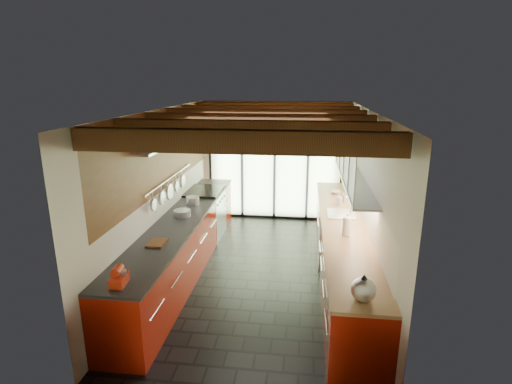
% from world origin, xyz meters
% --- Properties ---
extents(ground, '(5.50, 5.50, 0.00)m').
position_xyz_m(ground, '(0.00, 0.00, 0.00)').
color(ground, black).
rests_on(ground, ground).
extents(room_shell, '(5.50, 5.50, 5.50)m').
position_xyz_m(room_shell, '(0.00, 0.00, 1.65)').
color(room_shell, silver).
rests_on(room_shell, ground).
extents(ceiling_beams, '(3.14, 5.06, 4.90)m').
position_xyz_m(ceiling_beams, '(-0.00, 0.38, 2.46)').
color(ceiling_beams, '#593316').
rests_on(ceiling_beams, ground).
extents(glass_door, '(2.95, 0.10, 2.90)m').
position_xyz_m(glass_door, '(0.00, 2.69, 1.66)').
color(glass_door, '#C6EAAD').
rests_on(glass_door, ground).
extents(left_counter, '(0.68, 5.00, 0.92)m').
position_xyz_m(left_counter, '(-1.28, 0.00, 0.46)').
color(left_counter, '#951809').
rests_on(left_counter, ground).
extents(range_stove, '(0.66, 0.90, 0.97)m').
position_xyz_m(range_stove, '(-1.28, 1.45, 0.47)').
color(range_stove, silver).
rests_on(range_stove, ground).
extents(right_counter, '(0.68, 5.00, 0.92)m').
position_xyz_m(right_counter, '(1.27, 0.00, 0.46)').
color(right_counter, '#951809').
rests_on(right_counter, ground).
extents(sink_assembly, '(0.45, 0.52, 0.43)m').
position_xyz_m(sink_assembly, '(1.29, 0.40, 0.96)').
color(sink_assembly, silver).
rests_on(sink_assembly, right_counter).
extents(upper_cabinets_right, '(0.34, 3.00, 3.00)m').
position_xyz_m(upper_cabinets_right, '(1.43, 0.30, 1.85)').
color(upper_cabinets_right, silver).
rests_on(upper_cabinets_right, ground).
extents(left_wall_fixtures, '(0.28, 2.60, 0.96)m').
position_xyz_m(left_wall_fixtures, '(-1.47, 0.18, 1.85)').
color(left_wall_fixtures, silver).
rests_on(left_wall_fixtures, ground).
extents(stand_mixer, '(0.17, 0.26, 0.23)m').
position_xyz_m(stand_mixer, '(-1.27, -2.24, 1.01)').
color(stand_mixer, red).
rests_on(stand_mixer, left_counter).
extents(pot_large, '(0.28, 0.28, 0.15)m').
position_xyz_m(pot_large, '(-1.27, 0.60, 0.99)').
color(pot_large, silver).
rests_on(pot_large, left_counter).
extents(pot_small, '(0.36, 0.36, 0.10)m').
position_xyz_m(pot_small, '(-1.27, -0.01, 0.97)').
color(pot_small, silver).
rests_on(pot_small, left_counter).
extents(cutting_board, '(0.22, 0.30, 0.03)m').
position_xyz_m(cutting_board, '(-1.27, -1.14, 0.93)').
color(cutting_board, brown).
rests_on(cutting_board, left_counter).
extents(kettle, '(0.33, 0.35, 0.29)m').
position_xyz_m(kettle, '(1.27, -2.25, 1.05)').
color(kettle, silver).
rests_on(kettle, right_counter).
extents(paper_towel, '(0.14, 0.14, 0.32)m').
position_xyz_m(paper_towel, '(1.27, -0.51, 1.05)').
color(paper_towel, white).
rests_on(paper_towel, right_counter).
extents(soap_bottle, '(0.12, 0.12, 0.20)m').
position_xyz_m(soap_bottle, '(1.27, 0.95, 1.02)').
color(soap_bottle, silver).
rests_on(soap_bottle, right_counter).
extents(bowl, '(0.21, 0.21, 0.05)m').
position_xyz_m(bowl, '(1.27, 1.65, 0.94)').
color(bowl, silver).
rests_on(bowl, right_counter).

